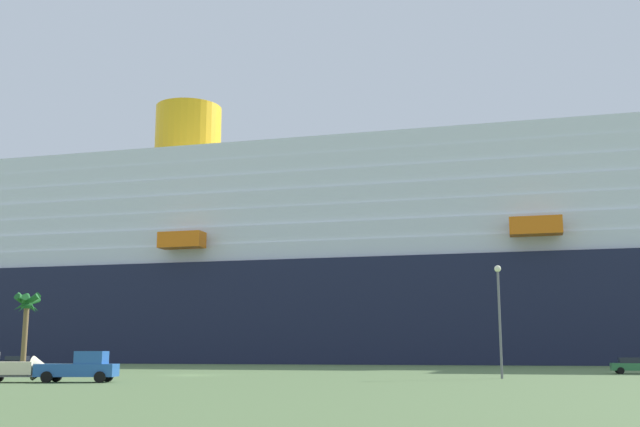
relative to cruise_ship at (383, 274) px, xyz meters
The scene contains 8 objects.
ground_plane 48.91m from the cruise_ship, 105.11° to the right, with size 600.00×600.00×0.00m, color #567042.
cruise_ship is the anchor object (origin of this frame).
pickup_truck 93.91m from the cruise_ship, 99.08° to the right, with size 5.84×2.96×2.20m.
small_boat_on_trailer 95.66m from the cruise_ship, 102.11° to the right, with size 7.59×2.82×2.15m.
palm_tree 75.33m from the cruise_ship, 116.54° to the right, with size 3.03×3.10×8.51m.
street_lamp 81.39m from the cruise_ship, 78.76° to the right, with size 0.56×0.56×9.21m.
parked_car_green_wagon 71.96m from the cruise_ship, 65.16° to the right, with size 4.67×2.32×1.58m.
parked_car_black_coupe 69.92m from the cruise_ship, 127.31° to the right, with size 4.72×2.79×1.58m.
Camera 1 is at (23.29, -69.47, 2.22)m, focal length 42.99 mm.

